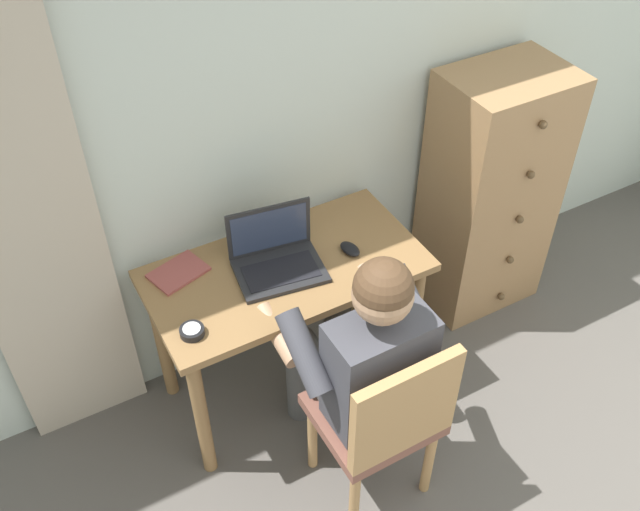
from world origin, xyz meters
name	(u,v)px	position (x,y,z in m)	size (l,w,h in m)	color
wall_back	(351,80)	(0.00, 2.20, 1.25)	(4.80, 0.05, 2.50)	silver
curtain_panel	(27,222)	(-1.33, 2.13, 1.10)	(0.48, 0.03, 2.20)	#BCAD99
desk	(287,289)	(-0.49, 1.85, 0.61)	(1.10, 0.57, 0.73)	olive
dresser	(489,194)	(0.62, 1.94, 0.62)	(0.54, 0.43, 1.24)	#9E754C
chair	(384,418)	(-0.43, 1.20, 0.49)	(0.42, 0.40, 0.88)	brown
person_seated	(359,352)	(-0.44, 1.38, 0.67)	(0.53, 0.59, 1.20)	#4C4C4C
laptop	(276,257)	(-0.52, 1.87, 0.78)	(0.37, 0.30, 0.24)	#232326
computer_mouse	(350,249)	(-0.22, 1.80, 0.75)	(0.06, 0.10, 0.03)	black
desk_clock	(192,331)	(-0.94, 1.70, 0.75)	(0.09, 0.09, 0.03)	black
notebook_pad	(178,272)	(-0.87, 2.02, 0.74)	(0.21, 0.15, 0.01)	#994742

